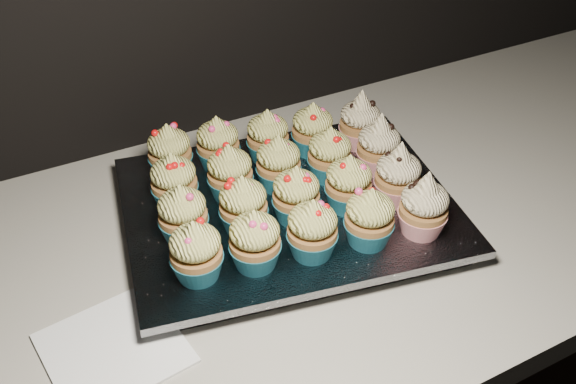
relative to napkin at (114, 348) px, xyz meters
name	(u,v)px	position (x,y,z in m)	size (l,w,h in m)	color
worktop	(171,280)	(0.10, 0.09, -0.02)	(2.44, 0.64, 0.04)	silver
napkin	(114,348)	(0.00, 0.00, 0.00)	(0.14, 0.14, 0.00)	white
baking_tray	(288,214)	(0.28, 0.11, 0.01)	(0.41, 0.31, 0.02)	black
foil_lining	(288,205)	(0.28, 0.11, 0.03)	(0.44, 0.34, 0.01)	silver
cupcake_0	(196,252)	(0.12, 0.03, 0.07)	(0.06, 0.06, 0.08)	#1B6A7F
cupcake_1	(255,241)	(0.19, 0.02, 0.07)	(0.06, 0.06, 0.08)	#1B6A7F
cupcake_2	(312,230)	(0.26, 0.00, 0.07)	(0.06, 0.06, 0.08)	#1B6A7F
cupcake_3	(369,218)	(0.33, -0.01, 0.07)	(0.06, 0.06, 0.08)	#1B6A7F
cupcake_4	(424,207)	(0.40, -0.03, 0.07)	(0.06, 0.06, 0.10)	red
cupcake_5	(183,215)	(0.13, 0.10, 0.07)	(0.06, 0.06, 0.08)	#1B6A7F
cupcake_6	(243,205)	(0.20, 0.09, 0.07)	(0.06, 0.06, 0.08)	#1B6A7F
cupcake_7	(296,195)	(0.27, 0.07, 0.07)	(0.06, 0.06, 0.08)	#1B6A7F
cupcake_8	(348,184)	(0.34, 0.06, 0.07)	(0.06, 0.06, 0.08)	#1B6A7F
cupcake_9	(398,176)	(0.41, 0.04, 0.07)	(0.06, 0.06, 0.10)	red
cupcake_10	(174,182)	(0.14, 0.17, 0.07)	(0.06, 0.06, 0.08)	#1B6A7F
cupcake_11	(230,173)	(0.22, 0.16, 0.07)	(0.06, 0.06, 0.08)	#1B6A7F
cupcake_12	(279,164)	(0.28, 0.15, 0.07)	(0.06, 0.06, 0.08)	#1B6A7F
cupcake_13	(330,155)	(0.36, 0.13, 0.07)	(0.06, 0.06, 0.08)	#1B6A7F
cupcake_14	(379,146)	(0.43, 0.12, 0.07)	(0.06, 0.06, 0.10)	red
cupcake_15	(170,152)	(0.16, 0.24, 0.07)	(0.06, 0.06, 0.08)	#1B6A7F
cupcake_16	(218,144)	(0.23, 0.23, 0.07)	(0.06, 0.06, 0.08)	#1B6A7F
cupcake_17	(268,137)	(0.30, 0.21, 0.07)	(0.06, 0.06, 0.08)	#1B6A7F
cupcake_18	(313,130)	(0.37, 0.20, 0.07)	(0.06, 0.06, 0.08)	#1B6A7F
cupcake_19	(360,122)	(0.44, 0.18, 0.07)	(0.06, 0.06, 0.10)	red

